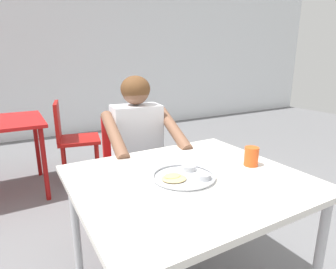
{
  "coord_description": "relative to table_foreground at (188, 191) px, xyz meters",
  "views": [
    {
      "loc": [
        -0.73,
        -1.0,
        1.29
      ],
      "look_at": [
        0.01,
        0.29,
        0.89
      ],
      "focal_mm": 30.04,
      "sensor_mm": 36.0,
      "label": 1
    }
  ],
  "objects": [
    {
      "name": "back_wall",
      "position": [
        0.02,
        4.01,
        1.03
      ],
      "size": [
        12.0,
        0.12,
        3.4
      ],
      "primitive_type": "cube",
      "color": "silver",
      "rests_on": "ground"
    },
    {
      "name": "table_foreground",
      "position": [
        0.0,
        0.0,
        0.0
      ],
      "size": [
        1.06,
        0.95,
        0.74
      ],
      "color": "silver",
      "rests_on": "ground"
    },
    {
      "name": "thali_tray",
      "position": [
        -0.02,
        0.0,
        0.08
      ],
      "size": [
        0.31,
        0.31,
        0.03
      ],
      "color": "#B7BABF",
      "rests_on": "table_foreground"
    },
    {
      "name": "drinking_cup",
      "position": [
        0.37,
        -0.04,
        0.13
      ],
      "size": [
        0.07,
        0.07,
        0.1
      ],
      "color": "#D84C19",
      "rests_on": "table_foreground"
    },
    {
      "name": "chair_foreground",
      "position": [
        0.08,
        0.9,
        -0.17
      ],
      "size": [
        0.46,
        0.44,
        0.86
      ],
      "color": "red",
      "rests_on": "ground"
    },
    {
      "name": "diner_foreground",
      "position": [
        0.06,
        0.68,
        0.03
      ],
      "size": [
        0.53,
        0.58,
        1.18
      ],
      "color": "#282828",
      "rests_on": "ground"
    },
    {
      "name": "chair_red_right",
      "position": [
        -0.17,
        2.01,
        -0.17
      ],
      "size": [
        0.5,
        0.49,
        0.85
      ],
      "color": "#A61512",
      "rests_on": "ground"
    }
  ]
}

